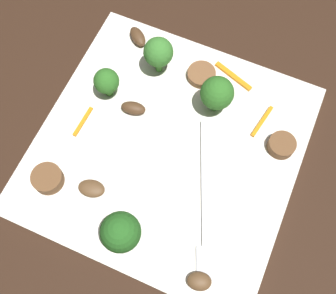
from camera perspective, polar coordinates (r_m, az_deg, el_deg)
ground_plane at (r=0.50m, az=0.00°, el=-0.49°), size 1.40×1.40×0.00m
plate at (r=0.49m, az=0.00°, el=-0.25°), size 0.29×0.29×0.01m
fork at (r=0.47m, az=4.92°, el=-8.20°), size 0.17×0.08×0.00m
broccoli_floret_0 at (r=0.50m, az=-8.31°, el=8.73°), size 0.03×0.03×0.04m
broccoli_floret_1 at (r=0.51m, az=-1.31°, el=12.63°), size 0.04×0.04×0.05m
broccoli_floret_2 at (r=0.48m, az=6.64°, el=7.20°), size 0.04×0.04×0.05m
broccoli_floret_3 at (r=0.42m, az=-6.95°, el=-11.14°), size 0.04×0.04×0.06m
sausage_slice_0 at (r=0.50m, az=15.08°, el=0.23°), size 0.04×0.04×0.01m
sausage_slice_1 at (r=0.49m, az=-15.94°, el=-4.12°), size 0.05×0.05×0.02m
sausage_slice_2 at (r=0.53m, az=4.59°, el=9.69°), size 0.05×0.05×0.01m
mushroom_0 at (r=0.50m, az=-4.70°, el=5.26°), size 0.02×0.03×0.01m
mushroom_1 at (r=0.45m, az=4.24°, el=-17.63°), size 0.03×0.03×0.01m
mushroom_2 at (r=0.56m, az=-4.11°, el=14.64°), size 0.03×0.03×0.01m
mushroom_3 at (r=0.47m, az=-10.29°, el=-5.52°), size 0.03×0.03×0.01m
pepper_strip_0 at (r=0.51m, az=12.59°, el=3.39°), size 0.05×0.01×0.00m
pepper_strip_1 at (r=0.51m, az=-11.42°, el=3.39°), size 0.04×0.01×0.00m
pepper_strip_2 at (r=0.53m, az=8.81°, el=9.42°), size 0.02×0.05×0.00m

